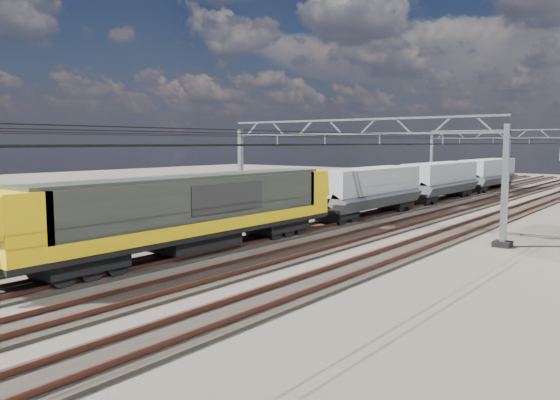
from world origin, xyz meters
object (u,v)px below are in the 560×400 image
Objects in this scene: hopper_wagon_lead at (369,188)px; locomotive at (195,209)px; catenary_gantry_far at (510,157)px; hopper_wagon_mid at (441,178)px; hopper_wagon_third at (488,172)px; trackside_cabinet at (8,236)px; catenary_gantry_mid at (351,169)px.

locomotive is at bearing -90.00° from hopper_wagon_lead.
hopper_wagon_mid is (-2.00, -15.79, -1.67)m from catenary_gantry_far.
locomotive is 1.62× the size of hopper_wagon_third.
catenary_gantry_far is 15.52× the size of trackside_cabinet.
trackside_cabinet is at bearing -100.79° from hopper_wagon_mid.
hopper_wagon_third is 10.14× the size of trackside_cabinet.
locomotive is at bearing 21.88° from trackside_cabinet.
hopper_wagon_lead is 24.67m from trackside_cabinet.
hopper_wagon_lead is at bearing -93.82° from catenary_gantry_far.
locomotive is 1.62× the size of hopper_wagon_mid.
locomotive reaches higher than trackside_cabinet.
catenary_gantry_far is 1.53× the size of hopper_wagon_third.
catenary_gantry_far is (0.00, 36.00, 0.00)m from catenary_gantry_mid.
trackside_cabinet is (-9.20, -17.54, -2.93)m from catenary_gantry_mid.
catenary_gantry_far is 47.75m from locomotive.
trackside_cabinet is (-7.20, -23.56, -1.26)m from hopper_wagon_lead.
hopper_wagon_lead is (-0.00, 17.70, -0.09)m from locomotive.
catenary_gantry_mid reaches higher than hopper_wagon_lead.
locomotive is (-2.00, -47.68, -1.58)m from catenary_gantry_far.
catenary_gantry_far is at bearing 90.00° from catenary_gantry_mid.
hopper_wagon_mid and hopper_wagon_third have the same top height.
locomotive is at bearing -90.00° from hopper_wagon_mid.
hopper_wagon_mid is at bearing -90.00° from hopper_wagon_third.
catenary_gantry_far reaches higher than hopper_wagon_mid.
hopper_wagon_mid is at bearing 90.00° from hopper_wagon_lead.
locomotive is 17.70m from hopper_wagon_lead.
catenary_gantry_mid is 1.53× the size of hopper_wagon_mid.
hopper_wagon_mid is (-0.00, 31.90, -0.09)m from locomotive.
catenary_gantry_mid reaches higher than hopper_wagon_mid.
trackside_cabinet is at bearing -140.83° from locomotive.
locomotive is 16.46× the size of trackside_cabinet.
hopper_wagon_third is at bearing 90.00° from locomotive.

